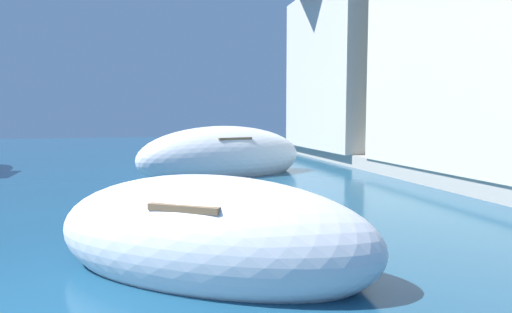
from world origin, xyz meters
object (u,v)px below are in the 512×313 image
waterfront_building_annex (373,58)px  quayside_tree (447,81)px  moored_boat_4 (223,157)px  moored_boat_3 (210,239)px

waterfront_building_annex → quayside_tree: 7.05m
moored_boat_4 → moored_boat_3: bearing=-117.8°
moored_boat_4 → quayside_tree: (7.61, -2.10, 2.72)m
moored_boat_4 → waterfront_building_annex: (8.49, 4.69, 4.37)m
moored_boat_3 → moored_boat_4: (1.95, 9.90, 0.15)m
moored_boat_4 → waterfront_building_annex: size_ratio=0.77×
moored_boat_3 → waterfront_building_annex: bearing=88.2°
waterfront_building_annex → quayside_tree: bearing=-97.4°
moored_boat_4 → waterfront_building_annex: waterfront_building_annex is taller
quayside_tree → moored_boat_3: bearing=-140.8°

